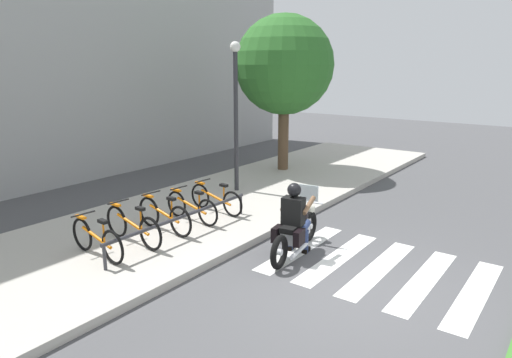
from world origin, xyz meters
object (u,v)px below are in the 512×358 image
object	(u,v)px
bicycle_1	(133,226)
bicycle_3	(192,207)
bicycle_0	(97,239)
bicycle_4	(216,199)
bike_rack	(183,218)
street_lamp	(236,104)
motorcycle	(296,231)
bicycle_2	(164,215)
tree_near_rack	(284,65)
rider	(295,214)

from	to	relation	value
bicycle_1	bicycle_3	bearing A→B (deg)	0.03
bicycle_0	bicycle_4	world-z (taller)	bicycle_0
bike_rack	street_lamp	xyz separation A→B (m)	(3.50, 1.41, 1.95)
motorcycle	bike_rack	bearing A→B (deg)	114.81
bicycle_1	bicycle_4	size ratio (longest dim) A/B	1.05
bicycle_1	bike_rack	size ratio (longest dim) A/B	0.45
bicycle_2	street_lamp	size ratio (longest dim) A/B	0.40
bicycle_0	bicycle_3	world-z (taller)	bicycle_0
bicycle_1	street_lamp	xyz separation A→B (m)	(4.31, 0.86, 2.01)
motorcycle	bike_rack	world-z (taller)	motorcycle
street_lamp	bicycle_2	bearing A→B (deg)	-166.18
tree_near_rack	bike_rack	bearing A→B (deg)	-164.36
bicycle_3	tree_near_rack	bearing A→B (deg)	12.53
bicycle_1	rider	bearing A→B (deg)	-57.25
motorcycle	tree_near_rack	distance (m)	7.41
bicycle_1	bicycle_4	bearing A→B (deg)	0.03
street_lamp	bicycle_4	bearing A→B (deg)	-155.31
rider	bike_rack	bearing A→B (deg)	112.92
bicycle_3	street_lamp	bearing A→B (deg)	17.76
street_lamp	bike_rack	bearing A→B (deg)	-157.98
bicycle_0	bicycle_2	bearing A→B (deg)	-0.01
motorcycle	rider	distance (m)	0.37
street_lamp	tree_near_rack	world-z (taller)	tree_near_rack
bicycle_3	street_lamp	xyz separation A→B (m)	(2.68, 0.86, 2.03)
motorcycle	bicycle_2	world-z (taller)	motorcycle
bicycle_0	bicycle_4	bearing A→B (deg)	0.02
rider	bike_rack	size ratio (longest dim) A/B	0.37
bicycle_1	street_lamp	world-z (taller)	street_lamp
bicycle_0	bicycle_3	distance (m)	2.44
bicycle_1	tree_near_rack	size ratio (longest dim) A/B	0.34
bicycle_2	bicycle_1	bearing A→B (deg)	179.99
tree_near_rack	street_lamp	bearing A→B (deg)	-172.36
bicycle_2	bicycle_4	size ratio (longest dim) A/B	1.00
bicycle_3	tree_near_rack	xyz separation A→B (m)	(5.66, 1.26, 3.03)
rider	bicycle_1	size ratio (longest dim) A/B	0.82
tree_near_rack	bicycle_2	bearing A→B (deg)	-168.99
rider	tree_near_rack	bearing A→B (deg)	34.77
bicycle_4	street_lamp	size ratio (longest dim) A/B	0.40
motorcycle	bicycle_2	bearing A→B (deg)	110.02
bicycle_0	bike_rack	world-z (taller)	bicycle_0
bicycle_4	bike_rack	bearing A→B (deg)	-161.18
bike_rack	bicycle_3	bearing A→B (deg)	34.26
bicycle_4	bicycle_2	bearing A→B (deg)	-179.95
motorcycle	bicycle_2	xyz separation A→B (m)	(-0.95, 2.62, 0.05)
bicycle_3	bicycle_4	bearing A→B (deg)	0.02
bicycle_1	bicycle_4	world-z (taller)	bicycle_1
motorcycle	tree_near_rack	world-z (taller)	tree_near_rack
bicycle_1	tree_near_rack	bearing A→B (deg)	9.80
bicycle_4	tree_near_rack	world-z (taller)	tree_near_rack
bike_rack	motorcycle	bearing A→B (deg)	-65.19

